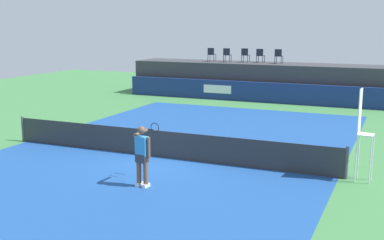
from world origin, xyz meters
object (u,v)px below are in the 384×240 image
object	(u,v)px
spectator_chair_far_right	(279,56)
net_post_near	(23,129)
spectator_chair_far_left	(211,54)
spectator_chair_center	(245,55)
net_post_far	(347,163)
spectator_chair_left	(227,54)
spectator_chair_right	(260,55)
umpire_chair	(362,129)
tennis_player	(142,154)

from	to	relation	value
spectator_chair_far_right	net_post_near	bearing A→B (deg)	-113.21
spectator_chair_far_left	spectator_chair_center	size ratio (longest dim) A/B	1.00
spectator_chair_center	spectator_chair_far_right	xyz separation A→B (m)	(2.20, -0.17, 0.00)
net_post_near	net_post_far	size ratio (longest dim) A/B	1.00
spectator_chair_left	spectator_chair_center	world-z (taller)	same
spectator_chair_center	net_post_far	world-z (taller)	spectator_chair_center
spectator_chair_right	umpire_chair	world-z (taller)	spectator_chair_right
net_post_near	umpire_chair	bearing A→B (deg)	0.04
spectator_chair_far_left	spectator_chair_left	xyz separation A→B (m)	(1.07, -0.01, 0.00)
spectator_chair_left	net_post_near	distance (m)	15.60
spectator_chair_center	tennis_player	size ratio (longest dim) A/B	0.50
spectator_chair_left	spectator_chair_far_right	size ratio (longest dim) A/B	1.00
umpire_chair	net_post_near	bearing A→B (deg)	-179.96
spectator_chair_far_right	spectator_chair_right	bearing A→B (deg)	179.95
spectator_chair_right	spectator_chair_far_right	world-z (taller)	same
umpire_chair	net_post_near	world-z (taller)	umpire_chair
umpire_chair	tennis_player	distance (m)	6.45
net_post_near	spectator_chair_far_left	bearing A→B (deg)	81.82
spectator_chair_left	spectator_chair_far_right	world-z (taller)	same
tennis_player	spectator_chair_far_left	bearing A→B (deg)	105.25
spectator_chair_far_left	spectator_chair_left	distance (m)	1.07
spectator_chair_left	spectator_chair_right	size ratio (longest dim) A/B	1.00
umpire_chair	net_post_far	world-z (taller)	umpire_chair
spectator_chair_center	tennis_player	distance (m)	18.75
umpire_chair	tennis_player	bearing A→B (deg)	-151.85
spectator_chair_left	tennis_player	size ratio (longest dim) A/B	0.50
spectator_chair_left	spectator_chair_far_right	bearing A→B (deg)	3.01
net_post_far	umpire_chair	bearing A→B (deg)	1.34
spectator_chair_right	net_post_near	size ratio (longest dim) A/B	0.89
net_post_near	tennis_player	distance (m)	7.74
spectator_chair_far_left	net_post_near	distance (m)	15.42
spectator_chair_right	net_post_near	world-z (taller)	spectator_chair_right
spectator_chair_far_right	net_post_near	distance (m)	16.76
spectator_chair_far_right	net_post_far	size ratio (longest dim) A/B	0.89
spectator_chair_right	spectator_chair_far_right	distance (m)	1.17
spectator_chair_center	tennis_player	world-z (taller)	spectator_chair_center
spectator_chair_left	tennis_player	xyz separation A→B (m)	(3.87, -18.12, -1.73)
net_post_near	tennis_player	size ratio (longest dim) A/B	0.56
spectator_chair_far_left	spectator_chair_far_right	world-z (taller)	same
spectator_chair_far_left	spectator_chair_left	bearing A→B (deg)	-0.46
spectator_chair_far_left	net_post_near	bearing A→B (deg)	-98.18
spectator_chair_center	spectator_chair_right	bearing A→B (deg)	-9.24
spectator_chair_far_right	net_post_near	world-z (taller)	spectator_chair_far_right
tennis_player	spectator_chair_left	bearing A→B (deg)	102.06
spectator_chair_left	tennis_player	bearing A→B (deg)	-77.94
spectator_chair_far_right	tennis_player	world-z (taller)	spectator_chair_far_right
net_post_far	spectator_chair_center	bearing A→B (deg)	117.54
spectator_chair_center	spectator_chair_right	distance (m)	1.05
net_post_near	net_post_far	xyz separation A→B (m)	(12.40, 0.00, 0.00)
spectator_chair_center	net_post_near	xyz separation A→B (m)	(-4.35, -15.44, -2.19)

